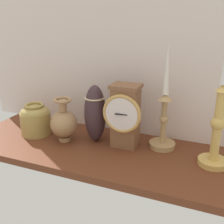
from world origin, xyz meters
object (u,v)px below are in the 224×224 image
object	(u,v)px
candlestick_tall_left	(164,118)
tall_ceramic_vase	(95,113)
brass_vase_jar	(35,119)
mantel_clock	(125,115)
brass_vase_bulbous	(64,123)
candlestick_tall_center	(218,120)

from	to	relation	value
candlestick_tall_left	tall_ceramic_vase	distance (cm)	24.46
brass_vase_jar	tall_ceramic_vase	world-z (taller)	tall_ceramic_vase
mantel_clock	tall_ceramic_vase	world-z (taller)	mantel_clock
candlestick_tall_left	tall_ceramic_vase	xyz separation A→B (cm)	(-24.13, -3.95, -0.19)
brass_vase_bulbous	brass_vase_jar	size ratio (longest dim) A/B	1.33
candlestick_tall_left	candlestick_tall_center	bearing A→B (deg)	-19.06
mantel_clock	tall_ceramic_vase	xyz separation A→B (cm)	(-11.52, 0.29, -0.91)
brass_vase_bulbous	candlestick_tall_center	bearing A→B (deg)	2.64
candlestick_tall_left	tall_ceramic_vase	world-z (taller)	candlestick_tall_left
candlestick_tall_center	tall_ceramic_vase	world-z (taller)	candlestick_tall_center
candlestick_tall_center	candlestick_tall_left	bearing A→B (deg)	160.94
tall_ceramic_vase	candlestick_tall_center	bearing A→B (deg)	-2.83
candlestick_tall_center	brass_vase_bulbous	bearing A→B (deg)	-177.36
candlestick_tall_center	brass_vase_jar	bearing A→B (deg)	-178.89
mantel_clock	candlestick_tall_left	size ratio (longest dim) A/B	0.61
tall_ceramic_vase	mantel_clock	bearing A→B (deg)	-1.46
candlestick_tall_left	tall_ceramic_vase	size ratio (longest dim) A/B	1.72
candlestick_tall_left	brass_vase_bulbous	size ratio (longest dim) A/B	2.23
brass_vase_jar	brass_vase_bulbous	bearing A→B (deg)	-4.79
candlestick_tall_center	brass_vase_jar	distance (cm)	66.22
brass_vase_bulbous	brass_vase_jar	distance (cm)	13.60
candlestick_tall_left	brass_vase_jar	bearing A→B (deg)	-171.43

